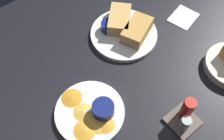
% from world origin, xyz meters
% --- Properties ---
extents(ground_plane, '(1.10, 1.10, 0.03)m').
position_xyz_m(ground_plane, '(0.00, 0.00, -0.01)').
color(ground_plane, black).
extents(plate_sandwich_main, '(0.25, 0.25, 0.02)m').
position_xyz_m(plate_sandwich_main, '(-0.02, -0.12, 0.01)').
color(plate_sandwich_main, white).
rests_on(plate_sandwich_main, ground_plane).
extents(sandwich_half_near, '(0.15, 0.12, 0.05)m').
position_xyz_m(sandwich_half_near, '(-0.05, -0.09, 0.04)').
color(sandwich_half_near, tan).
rests_on(sandwich_half_near, plate_sandwich_main).
extents(sandwich_half_far, '(0.15, 0.15, 0.05)m').
position_xyz_m(sandwich_half_far, '(-0.04, -0.17, 0.04)').
color(sandwich_half_far, tan).
rests_on(sandwich_half_far, plate_sandwich_main).
extents(ramekin_dark_sauce, '(0.06, 0.06, 0.03)m').
position_xyz_m(ramekin_dark_sauce, '(0.01, -0.17, 0.03)').
color(ramekin_dark_sauce, navy).
rests_on(ramekin_dark_sauce, plate_sandwich_main).
extents(spoon_by_dark_ramekin, '(0.05, 0.10, 0.01)m').
position_xyz_m(spoon_by_dark_ramekin, '(-0.01, -0.12, 0.02)').
color(spoon_by_dark_ramekin, silver).
rests_on(spoon_by_dark_ramekin, plate_sandwich_main).
extents(plate_chips_companion, '(0.22, 0.22, 0.02)m').
position_xyz_m(plate_chips_companion, '(0.26, 0.06, 0.01)').
color(plate_chips_companion, white).
rests_on(plate_chips_companion, ground_plane).
extents(ramekin_light_gravy, '(0.07, 0.07, 0.04)m').
position_xyz_m(ramekin_light_gravy, '(0.23, 0.08, 0.04)').
color(ramekin_light_gravy, navy).
rests_on(ramekin_light_gravy, plate_chips_companion).
extents(spoon_by_gravy_ramekin, '(0.09, 0.07, 0.01)m').
position_xyz_m(spoon_by_gravy_ramekin, '(0.23, 0.08, 0.02)').
color(spoon_by_gravy_ramekin, silver).
rests_on(spoon_by_gravy_ramekin, plate_chips_companion).
extents(plantain_chip_scatter, '(0.14, 0.21, 0.01)m').
position_xyz_m(plantain_chip_scatter, '(0.28, 0.07, 0.02)').
color(plantain_chip_scatter, gold).
rests_on(plantain_chip_scatter, plate_chips_companion).
extents(condiment_caddy, '(0.09, 0.09, 0.10)m').
position_xyz_m(condiment_caddy, '(0.05, 0.25, 0.03)').
color(condiment_caddy, brown).
rests_on(condiment_caddy, ground_plane).
extents(paper_napkin_folded, '(0.13, 0.11, 0.00)m').
position_xyz_m(paper_napkin_folded, '(-0.27, -0.05, 0.00)').
color(paper_napkin_folded, white).
rests_on(paper_napkin_folded, ground_plane).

